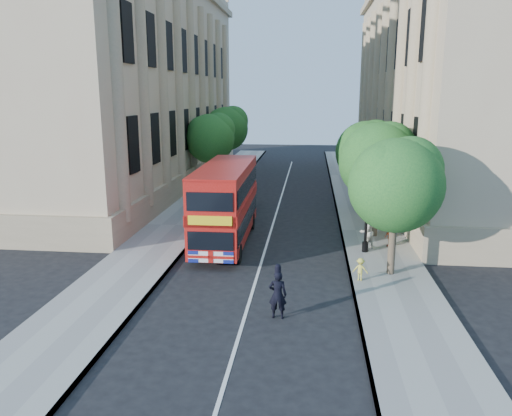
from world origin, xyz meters
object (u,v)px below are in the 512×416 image
(box_van, at_px, (234,189))
(police_constable, at_px, (278,295))
(woman_pedestrian, at_px, (366,231))
(lamp_post, at_px, (367,205))
(double_decker_bus, at_px, (226,202))

(box_van, distance_m, police_constable, 16.73)
(police_constable, relative_size, woman_pedestrian, 0.98)
(police_constable, bearing_deg, lamp_post, -115.23)
(lamp_post, xyz_separation_m, double_decker_bus, (-7.17, 1.06, -0.24))
(woman_pedestrian, bearing_deg, box_van, -85.35)
(police_constable, bearing_deg, double_decker_bus, -68.02)
(double_decker_bus, height_order, woman_pedestrian, double_decker_bus)
(box_van, bearing_deg, woman_pedestrian, -44.24)
(box_van, xyz_separation_m, police_constable, (4.07, -16.21, -0.63))
(double_decker_bus, bearing_deg, box_van, 94.87)
(double_decker_bus, distance_m, police_constable, 9.50)
(police_constable, distance_m, woman_pedestrian, 9.14)
(lamp_post, bearing_deg, box_van, 132.93)
(double_decker_bus, relative_size, police_constable, 5.08)
(lamp_post, distance_m, police_constable, 8.77)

